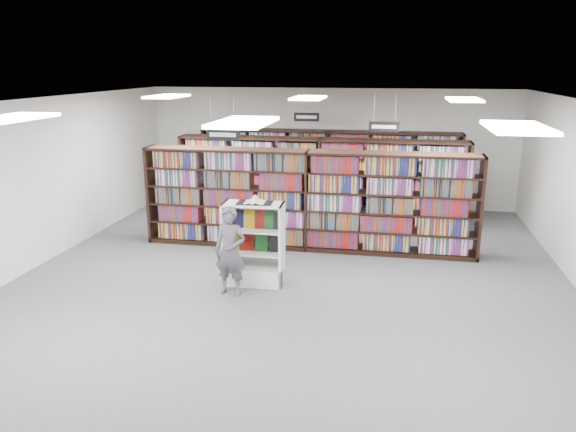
% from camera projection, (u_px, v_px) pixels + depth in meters
% --- Properties ---
extents(floor, '(12.00, 12.00, 0.00)m').
position_uv_depth(floor, '(290.00, 282.00, 10.15)').
color(floor, '#48484C').
rests_on(floor, ground).
extents(ceiling, '(10.00, 12.00, 0.10)m').
position_uv_depth(ceiling, '(290.00, 102.00, 9.32)').
color(ceiling, white).
rests_on(ceiling, wall_back).
extents(wall_back, '(10.00, 0.10, 3.20)m').
position_uv_depth(wall_back, '(330.00, 147.00, 15.43)').
color(wall_back, silver).
rests_on(wall_back, ground).
extents(wall_front, '(10.00, 0.10, 3.20)m').
position_uv_depth(wall_front, '(140.00, 381.00, 4.04)').
color(wall_front, silver).
rests_on(wall_front, ground).
extents(wall_left, '(0.10, 12.00, 3.20)m').
position_uv_depth(wall_left, '(31.00, 185.00, 10.63)').
color(wall_left, silver).
rests_on(wall_left, ground).
extents(bookshelf_row_near, '(7.00, 0.60, 2.10)m').
position_uv_depth(bookshelf_row_near, '(308.00, 200.00, 11.77)').
color(bookshelf_row_near, black).
rests_on(bookshelf_row_near, floor).
extents(bookshelf_row_mid, '(7.00, 0.60, 2.10)m').
position_uv_depth(bookshelf_row_mid, '(320.00, 181.00, 13.67)').
color(bookshelf_row_mid, black).
rests_on(bookshelf_row_mid, floor).
extents(bookshelf_row_far, '(7.00, 0.60, 2.10)m').
position_uv_depth(bookshelf_row_far, '(328.00, 169.00, 15.28)').
color(bookshelf_row_far, black).
rests_on(bookshelf_row_far, floor).
extents(aisle_sign_left, '(0.65, 0.02, 0.80)m').
position_uv_depth(aisle_sign_left, '(223.00, 134.00, 10.71)').
color(aisle_sign_left, '#B2B2B7').
rests_on(aisle_sign_left, ceiling).
extents(aisle_sign_right, '(0.65, 0.02, 0.80)m').
position_uv_depth(aisle_sign_right, '(384.00, 126.00, 12.07)').
color(aisle_sign_right, '#B2B2B7').
rests_on(aisle_sign_right, ceiling).
extents(aisle_sign_center, '(0.65, 0.02, 0.80)m').
position_uv_depth(aisle_sign_center, '(307.00, 116.00, 14.32)').
color(aisle_sign_center, '#B2B2B7').
rests_on(aisle_sign_center, ceiling).
extents(troffer_front_left, '(0.60, 1.20, 0.04)m').
position_uv_depth(troffer_front_left, '(12.00, 118.00, 7.02)').
color(troffer_front_left, white).
rests_on(troffer_front_left, ceiling).
extents(troffer_front_center, '(0.60, 1.20, 0.04)m').
position_uv_depth(troffer_front_center, '(243.00, 122.00, 6.48)').
color(troffer_front_center, white).
rests_on(troffer_front_center, ceiling).
extents(troffer_front_right, '(0.60, 1.20, 0.04)m').
position_uv_depth(troffer_front_right, '(517.00, 128.00, 5.94)').
color(troffer_front_right, white).
rests_on(troffer_front_right, ceiling).
extents(troffer_back_left, '(0.60, 1.20, 0.04)m').
position_uv_depth(troffer_back_left, '(167.00, 96.00, 11.76)').
color(troffer_back_left, white).
rests_on(troffer_back_left, ceiling).
extents(troffer_back_center, '(0.60, 1.20, 0.04)m').
position_uv_depth(troffer_back_center, '(308.00, 98.00, 11.22)').
color(troffer_back_center, white).
rests_on(troffer_back_center, ceiling).
extents(troffer_back_right, '(0.60, 1.20, 0.04)m').
position_uv_depth(troffer_back_right, '(464.00, 100.00, 10.69)').
color(troffer_back_right, white).
rests_on(troffer_back_right, ceiling).
extents(endcap_display, '(1.07, 0.56, 1.48)m').
position_uv_depth(endcap_display, '(254.00, 256.00, 10.02)').
color(endcap_display, silver).
rests_on(endcap_display, floor).
extents(open_book, '(0.63, 0.39, 0.13)m').
position_uv_depth(open_book, '(254.00, 201.00, 9.73)').
color(open_book, black).
rests_on(open_book, endcap_display).
extents(shopper, '(0.60, 0.44, 1.53)m').
position_uv_depth(shopper, '(230.00, 251.00, 9.45)').
color(shopper, '#554F5B').
rests_on(shopper, floor).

